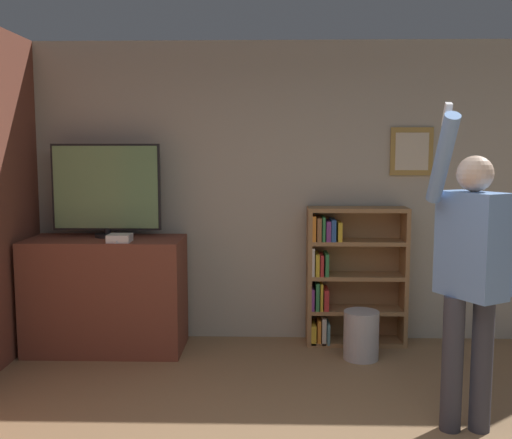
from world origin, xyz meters
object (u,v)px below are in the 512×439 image
television (106,190)px  waste_bin (361,335)px  bookshelf (347,275)px  person (471,268)px  game_console (120,238)px

television → waste_bin: (2.18, -0.28, -1.19)m
television → bookshelf: television is taller
bookshelf → person: 1.81m
game_console → waste_bin: 2.16m
television → waste_bin: bearing=-7.2°
game_console → waste_bin: (2.00, 0.00, -0.81)m
television → waste_bin: 2.50m
person → waste_bin: bearing=169.4°
game_console → bookshelf: 2.02m
bookshelf → waste_bin: 0.59m
television → person: person is taller
television → game_console: size_ratio=5.04×
television → person: 3.08m
bookshelf → person: bearing=-72.6°
person → waste_bin: person is taller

